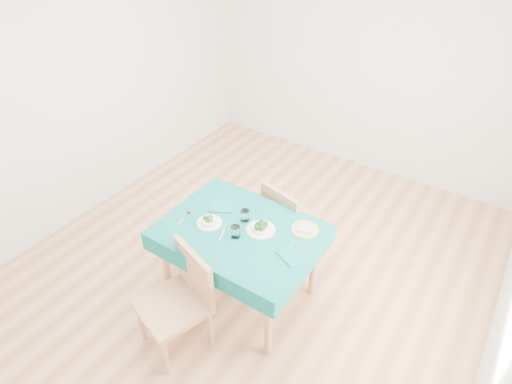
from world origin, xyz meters
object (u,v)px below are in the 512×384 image
Objects in this scene: table at (241,264)px; bowl_near at (209,220)px; side_plate at (305,229)px; bowl_far at (261,227)px; chair_near at (170,292)px; chair_far at (294,211)px.

bowl_near is at bearing -162.72° from table.
table is 5.56× the size of side_plate.
bowl_near is 0.93× the size of side_plate.
bowl_far reaches higher than side_plate.
bowl_far is at bearing 87.12° from chair_near.
bowl_near is 0.42m from bowl_far.
bowl_far is (0.14, 0.08, 0.41)m from table.
chair_far is (0.11, 0.68, 0.15)m from table.
table is 6.00× the size of bowl_near.
bowl_far is (0.28, 0.76, 0.21)m from chair_near.
chair_near reaches higher than chair_far.
bowl_far is (0.03, -0.60, 0.26)m from chair_far.
bowl_far is at bearing 30.21° from table.
chair_near is 5.03× the size of bowl_far.
bowl_near is 0.88× the size of bowl_far.
bowl_far is at bearing -145.44° from side_plate.
table is 0.72m from chair_near.
side_plate is at bearing 34.56° from bowl_far.
chair_near is 5.30× the size of side_plate.
chair_far reaches higher than bowl_far.
chair_far is 0.56m from side_plate.
table is at bearing 95.94° from chair_near.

